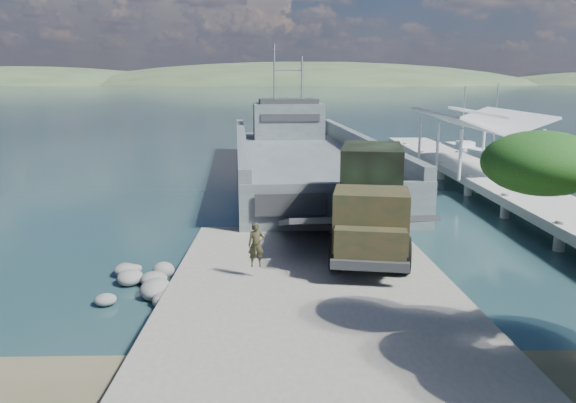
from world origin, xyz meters
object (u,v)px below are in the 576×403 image
at_px(landing_craft, 301,165).
at_px(soldier, 256,255).
at_px(pier, 479,165).
at_px(sailboat_near, 494,156).
at_px(military_truck, 371,200).
at_px(sailboat_far, 462,148).

height_order(landing_craft, soldier, landing_craft).
xyz_separation_m(pier, sailboat_near, (6.20, 13.03, -1.21)).
bearing_deg(soldier, military_truck, 33.96).
bearing_deg(soldier, landing_craft, 80.20).
bearing_deg(pier, sailboat_near, 64.55).
bearing_deg(military_truck, soldier, -133.27).
height_order(pier, soldier, pier).
bearing_deg(sailboat_near, sailboat_far, 87.95).
distance_m(soldier, sailboat_far, 43.04).
distance_m(sailboat_near, sailboat_far, 5.98).
bearing_deg(soldier, sailboat_far, 58.99).
bearing_deg(sailboat_far, soldier, -118.84).
bearing_deg(sailboat_far, sailboat_near, -81.04).
bearing_deg(pier, sailboat_far, 74.71).
bearing_deg(military_truck, landing_craft, 105.16).
relative_size(landing_craft, soldier, 24.21).
xyz_separation_m(sailboat_near, sailboat_far, (-1.03, 5.89, -0.02)).
relative_size(pier, soldier, 27.24).
relative_size(landing_craft, sailboat_far, 5.62).
bearing_deg(landing_craft, pier, -24.34).
height_order(landing_craft, sailboat_far, landing_craft).
distance_m(landing_craft, military_truck, 20.27).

